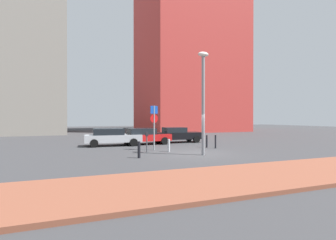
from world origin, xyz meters
The scene contains 14 objects.
ground_plane centered at (0.00, 0.00, 0.00)m, with size 120.00×120.00×0.00m, color #38383A.
sidewalk_brick centered at (0.00, -6.93, 0.07)m, with size 40.00×4.06×0.14m, color brown.
parked_car_silver centered at (-4.19, 6.67, 0.76)m, with size 4.66×2.33×1.43m.
parked_car_red centered at (-1.40, 6.81, 0.74)m, with size 4.35×2.15×1.40m.
parked_car_black centered at (1.95, 7.34, 0.74)m, with size 4.49×1.98×1.42m.
parking_sign_post centered at (-1.86, 2.66, 2.00)m, with size 0.60×0.10×3.17m.
parking_meter centered at (-2.69, 1.71, 0.89)m, with size 0.18×0.14×1.36m.
street_lamp centered at (0.17, -0.80, 3.78)m, with size 0.70×0.36×6.35m.
traffic_bollard_near centered at (2.77, 1.98, 0.50)m, with size 0.12×0.12×1.00m, color black.
traffic_bollard_mid centered at (-1.25, 1.38, 0.43)m, with size 0.16×0.16×0.85m, color #B7B7BC.
traffic_bollard_far centered at (-3.82, -0.51, 0.47)m, with size 0.17×0.17×0.95m, color black.
traffic_bollard_edge centered at (2.43, 2.69, 0.48)m, with size 0.13×0.13×0.96m, color black.
building_colorful_midrise centered at (13.31, 28.53, 13.42)m, with size 16.61×16.11×26.83m, color #BF3833.
building_under_construction centered at (-13.08, 28.05, 9.19)m, with size 10.97×11.89×18.37m, color gray.
Camera 1 is at (-7.66, -14.83, 2.27)m, focal length 27.69 mm.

